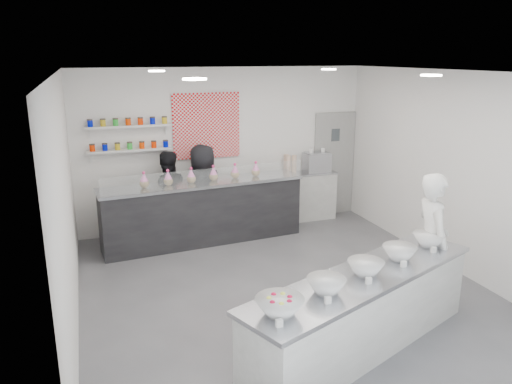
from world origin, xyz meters
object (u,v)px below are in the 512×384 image
espresso_ledge (303,196)px  staff_right (203,191)px  woman_prep (431,241)px  staff_left (168,195)px  espresso_machine (317,163)px  back_bar (204,212)px  prep_counter (363,311)px

espresso_ledge → staff_right: 2.14m
staff_right → woman_prep: bearing=109.1°
espresso_ledge → staff_left: (-2.73, -0.18, 0.32)m
woman_prep → espresso_machine: bearing=10.7°
back_bar → espresso_ledge: back_bar is taller
espresso_ledge → espresso_machine: bearing=0.0°
espresso_machine → woman_prep: (-0.19, -3.80, -0.25)m
prep_counter → espresso_machine: bearing=48.6°
woman_prep → espresso_ledge: bearing=14.8°
back_bar → espresso_machine: bearing=8.5°
staff_right → back_bar: bearing=63.3°
staff_left → staff_right: 0.64m
espresso_machine → woman_prep: bearing=-92.9°
back_bar → staff_left: size_ratio=2.22×
back_bar → espresso_ledge: bearing=10.1°
woman_prep → staff_left: 4.58m
espresso_ledge → staff_left: 2.75m
woman_prep → staff_right: bearing=45.2°
staff_left → staff_right: staff_right is taller
prep_counter → espresso_ledge: size_ratio=2.52×
back_bar → espresso_machine: 2.58m
espresso_machine → woman_prep: 3.81m
espresso_machine → staff_left: (-3.00, -0.18, -0.35)m
prep_counter → staff_left: bearing=87.0°
prep_counter → espresso_ledge: espresso_ledge is taller
espresso_ledge → staff_left: size_ratio=0.81×
staff_right → espresso_machine: bearing=173.9°
prep_counter → woman_prep: size_ratio=1.82×
staff_left → espresso_machine: bearing=-172.6°
prep_counter → back_bar: bearing=81.3°
back_bar → staff_left: (-0.55, 0.40, 0.25)m
back_bar → staff_left: bearing=138.9°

